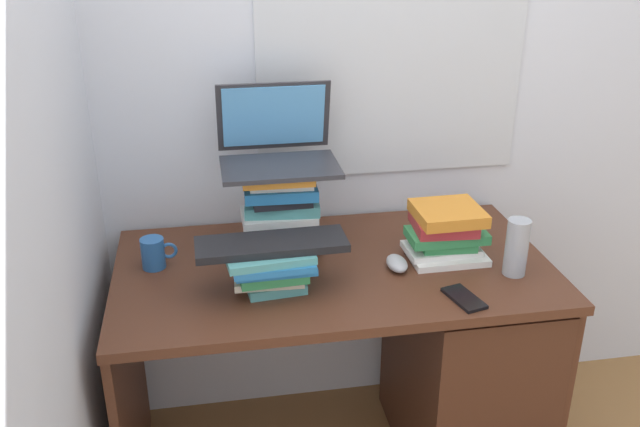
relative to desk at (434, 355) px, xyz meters
name	(u,v)px	position (x,y,z in m)	size (l,w,h in m)	color
wall_back	(312,65)	(-0.33, 0.43, 0.88)	(6.00, 0.06, 2.60)	silver
wall_left	(54,108)	(-1.07, 0.03, 0.88)	(0.05, 6.00, 2.60)	silver
desk	(434,355)	(0.00, 0.00, 0.00)	(1.32, 0.72, 0.77)	#4C2819
book_stack_tall	(281,212)	(-0.48, 0.14, 0.49)	(0.25, 0.20, 0.28)	teal
book_stack_keyboard_riser	(271,266)	(-0.53, -0.09, 0.43)	(0.26, 0.19, 0.13)	teal
book_stack_side	(446,232)	(0.01, 0.02, 0.44)	(0.25, 0.20, 0.17)	white
laptop	(277,145)	(-0.48, 0.20, 0.69)	(0.35, 0.29, 0.24)	#2D2D33
keyboard	(271,244)	(-0.53, -0.09, 0.50)	(0.42, 0.14, 0.02)	black
computer_mouse	(397,263)	(-0.15, -0.03, 0.37)	(0.06, 0.10, 0.04)	#A5A8AD
mug	(154,253)	(-0.87, 0.11, 0.40)	(0.11, 0.07, 0.09)	#265999
water_bottle	(517,247)	(0.18, -0.12, 0.44)	(0.07, 0.07, 0.17)	#999EA5
cell_phone	(464,298)	(-0.02, -0.24, 0.36)	(0.07, 0.14, 0.01)	black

